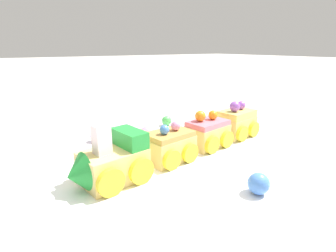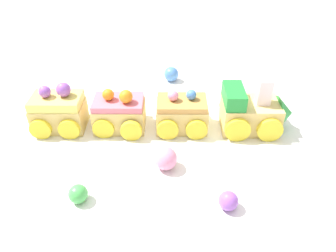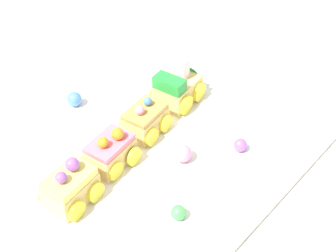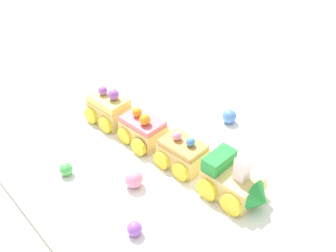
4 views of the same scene
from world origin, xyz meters
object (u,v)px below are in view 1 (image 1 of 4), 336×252
(cake_car_caramel, at_px, (169,146))
(gumball_pink, at_px, (147,134))
(cake_train_locomotive, at_px, (109,164))
(cake_car_lemon, at_px, (236,123))
(cake_car_strawberry, at_px, (207,133))
(gumball_green, at_px, (167,121))
(gumball_blue, at_px, (259,184))
(gumball_purple, at_px, (96,136))

(cake_car_caramel, height_order, gumball_pink, cake_car_caramel)
(cake_train_locomotive, distance_m, cake_car_lemon, 0.30)
(cake_train_locomotive, relative_size, cake_car_strawberry, 1.37)
(gumball_green, relative_size, gumball_blue, 0.83)
(cake_car_lemon, distance_m, gumball_green, 0.17)
(gumball_purple, bearing_deg, gumball_pink, 144.72)
(gumball_pink, bearing_deg, gumball_green, -142.72)
(cake_car_caramel, height_order, gumball_purple, cake_car_caramel)
(gumball_green, bearing_deg, cake_car_strawberry, 85.97)
(cake_car_strawberry, relative_size, gumball_purple, 3.54)
(gumball_pink, bearing_deg, gumball_blue, 95.70)
(cake_car_lemon, bearing_deg, cake_car_strawberry, -0.21)
(cake_train_locomotive, xyz_separation_m, gumball_purple, (-0.04, -0.17, -0.02))
(cake_train_locomotive, bearing_deg, gumball_blue, 129.69)
(gumball_purple, xyz_separation_m, gumball_pink, (-0.08, 0.06, 0.00))
(cake_car_lemon, distance_m, gumball_pink, 0.19)
(cake_train_locomotive, relative_size, gumball_green, 4.90)
(gumball_purple, height_order, gumball_green, same)
(cake_car_caramel, relative_size, gumball_pink, 2.65)
(cake_train_locomotive, bearing_deg, cake_car_lemon, 179.98)
(gumball_green, bearing_deg, gumball_pink, 37.28)
(gumball_pink, relative_size, gumball_blue, 1.12)
(gumball_green, distance_m, gumball_blue, 0.33)
(cake_train_locomotive, height_order, cake_car_strawberry, cake_train_locomotive)
(gumball_blue, bearing_deg, cake_car_strawberry, -109.95)
(cake_train_locomotive, bearing_deg, cake_car_strawberry, -179.93)
(cake_car_caramel, bearing_deg, gumball_blue, 95.78)
(cake_car_strawberry, relative_size, cake_car_lemon, 1.00)
(cake_car_strawberry, xyz_separation_m, gumball_green, (-0.01, -0.16, -0.01))
(gumball_green, bearing_deg, cake_train_locomotive, 40.08)
(cake_car_caramel, xyz_separation_m, cake_car_lemon, (-0.19, -0.03, 0.00))
(cake_train_locomotive, xyz_separation_m, gumball_blue, (-0.15, 0.14, -0.01))
(gumball_green, bearing_deg, gumball_blue, 77.55)
(gumball_purple, relative_size, gumball_pink, 0.75)
(cake_car_caramel, relative_size, gumball_purple, 3.54)
(cake_car_caramel, xyz_separation_m, gumball_pink, (-0.01, -0.10, -0.01))
(cake_car_strawberry, xyz_separation_m, cake_car_lemon, (-0.09, -0.01, 0.00))
(gumball_purple, distance_m, gumball_green, 0.18)
(gumball_green, xyz_separation_m, gumball_blue, (0.07, 0.32, 0.00))
(cake_car_lemon, xyz_separation_m, gumball_pink, (0.18, -0.07, -0.01))
(cake_car_caramel, bearing_deg, gumball_purple, -72.89)
(cake_train_locomotive, distance_m, gumball_blue, 0.20)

